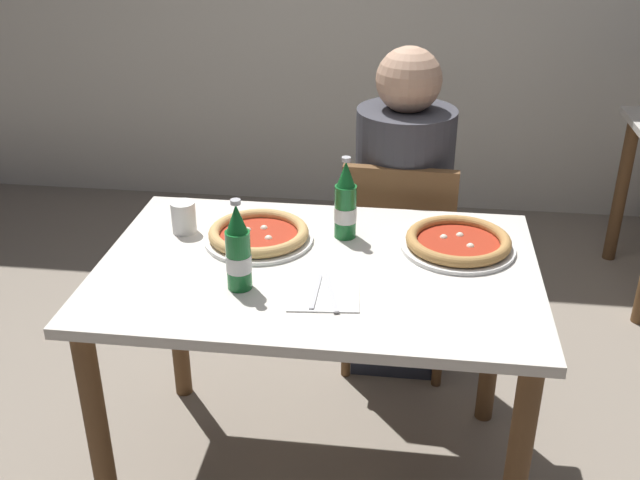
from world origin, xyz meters
TOP-DOWN VIEW (x-y plane):
  - ground_plane at (0.00, 0.00)m, footprint 8.00×8.00m
  - dining_table_main at (0.00, 0.00)m, footprint 1.20×0.80m
  - chair_behind_table at (0.21, 0.61)m, footprint 0.42×0.42m
  - diner_seated at (0.22, 0.66)m, footprint 0.34×0.34m
  - pizza_margherita_near at (-0.19, 0.12)m, footprint 0.32×0.32m
  - pizza_marinara_far at (0.38, 0.14)m, footprint 0.32×0.32m
  - beer_bottle_left at (-0.18, -0.15)m, footprint 0.07×0.07m
  - beer_bottle_center at (0.06, 0.18)m, footprint 0.07×0.07m
  - napkin_with_cutlery at (0.04, -0.16)m, footprint 0.20×0.20m
  - paper_cup at (-0.42, 0.15)m, footprint 0.07×0.07m

SIDE VIEW (x-z plane):
  - ground_plane at x=0.00m, z-range 0.00..0.00m
  - chair_behind_table at x=0.21m, z-range 0.06..0.91m
  - diner_seated at x=0.22m, z-range -0.02..1.19m
  - dining_table_main at x=0.00m, z-range 0.26..1.01m
  - napkin_with_cutlery at x=0.04m, z-range 0.75..0.76m
  - pizza_marinara_far at x=0.38m, z-range 0.75..0.79m
  - pizza_margherita_near at x=-0.19m, z-range 0.75..0.79m
  - paper_cup at x=-0.42m, z-range 0.75..0.84m
  - beer_bottle_left at x=-0.18m, z-range 0.73..0.98m
  - beer_bottle_center at x=0.06m, z-range 0.73..0.98m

